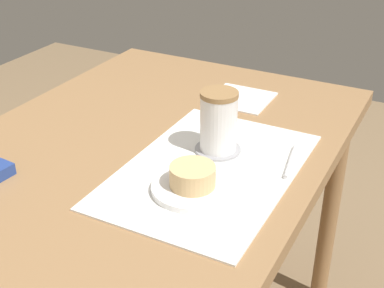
# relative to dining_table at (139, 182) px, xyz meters

# --- Properties ---
(dining_table) EXTENTS (1.12, 0.77, 0.72)m
(dining_table) POSITION_rel_dining_table_xyz_m (0.00, 0.00, 0.00)
(dining_table) COLOR #997047
(dining_table) RESTS_ON ground_plane
(placemat) EXTENTS (0.48, 0.32, 0.00)m
(placemat) POSITION_rel_dining_table_xyz_m (-0.01, -0.17, 0.08)
(placemat) COLOR white
(placemat) RESTS_ON dining_table
(pastry_plate) EXTENTS (0.15, 0.15, 0.01)m
(pastry_plate) POSITION_rel_dining_table_xyz_m (-0.09, -0.18, 0.09)
(pastry_plate) COLOR white
(pastry_plate) RESTS_ON placemat
(pastry) EXTENTS (0.09, 0.09, 0.04)m
(pastry) POSITION_rel_dining_table_xyz_m (-0.09, -0.18, 0.12)
(pastry) COLOR #E5BC7F
(pastry) RESTS_ON pastry_plate
(coffee_coaster) EXTENTS (0.10, 0.10, 0.00)m
(coffee_coaster) POSITION_rel_dining_table_xyz_m (0.07, -0.16, 0.09)
(coffee_coaster) COLOR #99999E
(coffee_coaster) RESTS_ON placemat
(coffee_mug) EXTENTS (0.11, 0.08, 0.13)m
(coffee_mug) POSITION_rel_dining_table_xyz_m (0.07, -0.16, 0.16)
(coffee_mug) COLOR white
(coffee_mug) RESTS_ON coffee_coaster
(teaspoon) EXTENTS (0.13, 0.03, 0.01)m
(teaspoon) POSITION_rel_dining_table_xyz_m (0.09, -0.31, 0.09)
(teaspoon) COLOR silver
(teaspoon) RESTS_ON placemat
(paper_napkin) EXTENTS (0.15, 0.15, 0.00)m
(paper_napkin) POSITION_rel_dining_table_xyz_m (0.35, -0.09, 0.08)
(paper_napkin) COLOR white
(paper_napkin) RESTS_ON dining_table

